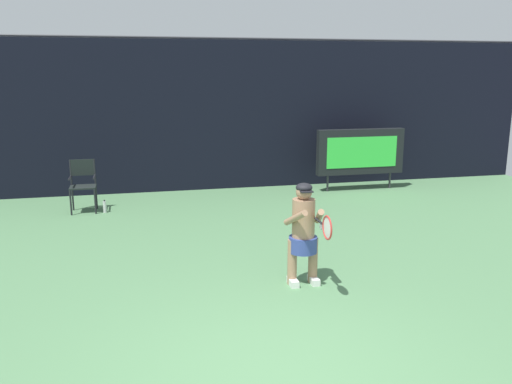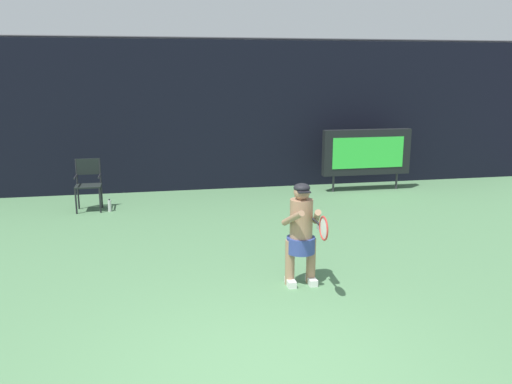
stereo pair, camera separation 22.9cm
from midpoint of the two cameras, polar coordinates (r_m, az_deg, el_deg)
name	(u,v)px [view 2 (the right image)]	position (r m, az deg, el deg)	size (l,w,h in m)	color
backdrop_screen	(191,116)	(13.06, -6.45, 8.06)	(18.00, 0.12, 3.66)	black
scoreboard	(367,152)	(13.28, 12.22, 4.17)	(2.20, 0.21, 1.50)	black
umpire_chair	(88,181)	(11.67, -16.94, 1.09)	(0.52, 0.44, 1.08)	black
water_bottle	(110,206)	(11.55, -14.81, -1.42)	(0.07, 0.07, 0.27)	silver
tennis_player	(301,231)	(7.28, 5.77, -4.17)	(0.53, 0.61, 1.42)	white
tennis_racket	(323,228)	(6.72, 8.15, -3.81)	(0.03, 0.60, 0.31)	black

